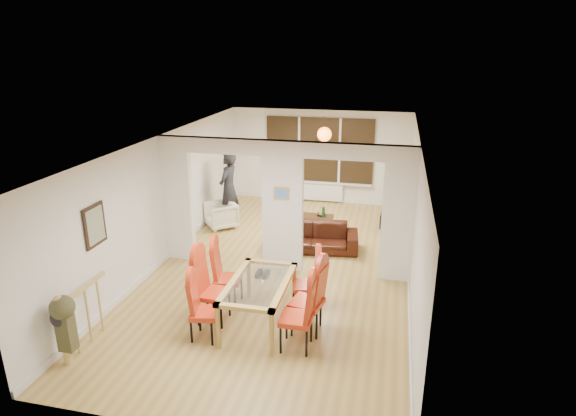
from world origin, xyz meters
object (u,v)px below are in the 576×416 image
(coffee_table, at_px, (315,220))
(bowl, at_px, (321,215))
(dining_chair_rc, at_px, (306,281))
(dining_table, at_px, (259,303))
(dining_chair_la, at_px, (205,309))
(armchair, at_px, (221,215))
(bottle, at_px, (323,212))
(person, at_px, (229,188))
(dining_chair_rb, at_px, (307,298))
(dining_chair_lc, at_px, (227,275))
(dining_chair_lb, at_px, (213,288))
(dining_chair_ra, at_px, (296,313))
(sofa, at_px, (312,237))
(television, at_px, (381,219))

(coffee_table, bearing_deg, bowl, 21.32)
(dining_chair_rc, relative_size, bowl, 4.86)
(dining_table, bearing_deg, dining_chair_la, -141.51)
(armchair, xyz_separation_m, coffee_table, (2.23, 0.76, -0.22))
(dining_chair_rc, xyz_separation_m, bottle, (-0.33, 4.07, -0.18))
(dining_table, bearing_deg, bowl, 87.10)
(armchair, xyz_separation_m, person, (0.10, 0.35, 0.59))
(dining_chair_rb, xyz_separation_m, dining_chair_rc, (-0.13, 0.63, -0.05))
(coffee_table, bearing_deg, dining_chair_lc, -100.90)
(armchair, xyz_separation_m, bowl, (2.35, 0.81, -0.09))
(dining_chair_rb, relative_size, person, 0.64)
(dining_chair_lb, relative_size, dining_chair_ra, 1.02)
(dining_table, relative_size, person, 0.89)
(person, bearing_deg, dining_chair_rb, 39.52)
(dining_chair_lb, bearing_deg, dining_chair_rc, 28.62)
(sofa, height_order, person, person)
(dining_chair_la, relative_size, dining_chair_lb, 0.87)
(bowl, bearing_deg, dining_chair_rc, -84.50)
(dining_chair_lb, relative_size, coffee_table, 1.33)
(dining_table, bearing_deg, dining_chair_lc, 144.76)
(dining_chair_la, height_order, bowl, dining_chair_la)
(dining_chair_ra, distance_m, dining_chair_rb, 0.47)
(dining_chair_ra, relative_size, person, 0.64)
(dining_chair_la, relative_size, dining_chair_rb, 0.87)
(dining_chair_rb, distance_m, bowl, 4.85)
(sofa, xyz_separation_m, armchair, (-2.42, 0.83, 0.03))
(dining_table, xyz_separation_m, sofa, (0.30, 3.15, -0.09))
(coffee_table, height_order, bowl, bowl)
(dining_chair_rc, height_order, television, dining_chair_rc)
(coffee_table, distance_m, bottle, 0.33)
(dining_chair_rb, bearing_deg, dining_table, -169.65)
(sofa, distance_m, bottle, 1.53)
(dining_chair_lb, relative_size, armchair, 1.69)
(dining_chair_rc, bearing_deg, dining_chair_rb, -93.14)
(person, bearing_deg, dining_chair_lb, 22.93)
(television, bearing_deg, dining_chair_rb, 171.94)
(dining_chair_la, height_order, dining_chair_lb, dining_chair_lb)
(dining_chair_rb, height_order, sofa, dining_chair_rb)
(television, relative_size, bottle, 3.03)
(dining_chair_lb, bearing_deg, sofa, 74.76)
(bowl, bearing_deg, dining_table, -92.90)
(dining_chair_rc, distance_m, sofa, 2.58)
(dining_chair_lc, distance_m, television, 4.91)
(armchair, height_order, television, armchair)
(dining_chair_lb, xyz_separation_m, armchair, (-1.36, 4.04, -0.27))
(dining_table, bearing_deg, television, 70.08)
(television, xyz_separation_m, coffee_table, (-1.61, -0.02, -0.15))
(dining_table, relative_size, dining_chair_rb, 1.39)
(dining_chair_rb, bearing_deg, television, 90.60)
(person, relative_size, television, 2.05)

